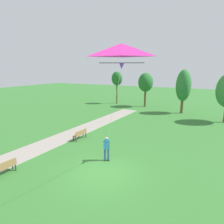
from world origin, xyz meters
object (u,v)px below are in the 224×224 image
at_px(park_bench_far_walkway, 80,134).
at_px(person_kite_flyer, 107,147).
at_px(tree_lakeside_far, 146,83).
at_px(flying_kite, 122,58).
at_px(park_bench_near_walkway, 4,167).
at_px(tree_behind_path, 184,86).
at_px(tree_lakeside_near, 117,79).

bearing_deg(park_bench_far_walkway, person_kite_flyer, -30.87).
bearing_deg(tree_lakeside_far, flying_kite, -74.66).
bearing_deg(flying_kite, park_bench_far_walkway, 137.91).
height_order(park_bench_near_walkway, tree_behind_path, tree_behind_path).
distance_m(person_kite_flyer, tree_lakeside_near, 23.14).
xyz_separation_m(flying_kite, park_bench_near_walkway, (-7.40, -0.68, -6.15)).
bearing_deg(tree_lakeside_near, tree_lakeside_far, -5.69).
bearing_deg(park_bench_far_walkway, flying_kite, -42.09).
bearing_deg(tree_lakeside_far, park_bench_near_walkway, -91.84).
bearing_deg(person_kite_flyer, park_bench_far_walkway, 149.13).
height_order(person_kite_flyer, park_bench_far_walkway, person_kite_flyer).
distance_m(park_bench_near_walkway, tree_behind_path, 23.82).
distance_m(person_kite_flyer, flying_kite, 7.36).
relative_size(park_bench_near_walkway, tree_lakeside_far, 0.27).
distance_m(park_bench_far_walkway, tree_lakeside_near, 19.52).
distance_m(person_kite_flyer, tree_lakeside_far, 20.84).
distance_m(tree_lakeside_far, tree_behind_path, 6.72).
bearing_deg(person_kite_flyer, tree_lakeside_far, 100.56).
relative_size(person_kite_flyer, tree_lakeside_far, 0.32).
relative_size(park_bench_far_walkway, tree_lakeside_near, 0.26).
xyz_separation_m(person_kite_flyer, flying_kite, (2.83, -3.83, 5.62)).
distance_m(person_kite_flyer, tree_behind_path, 18.38).
height_order(person_kite_flyer, park_bench_near_walkway, person_kite_flyer).
xyz_separation_m(person_kite_flyer, tree_lakeside_far, (-3.78, 20.26, 3.07)).
xyz_separation_m(park_bench_near_walkway, tree_behind_path, (7.11, 22.47, 3.48)).
relative_size(tree_lakeside_near, tree_behind_path, 0.94).
bearing_deg(park_bench_far_walkway, tree_lakeside_far, 88.78).
relative_size(tree_lakeside_far, tree_lakeside_near, 0.97).
distance_m(park_bench_far_walkway, tree_behind_path, 17.22).
bearing_deg(flying_kite, tree_behind_path, 90.78).
bearing_deg(tree_lakeside_near, park_bench_far_walkway, -73.92).
distance_m(park_bench_near_walkway, tree_lakeside_far, 25.04).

